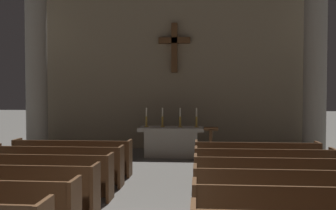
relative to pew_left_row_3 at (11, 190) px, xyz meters
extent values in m
cube|color=brown|center=(0.00, 0.04, -0.05)|extent=(2.97, 0.40, 0.05)
cube|color=brown|center=(0.00, -0.19, 0.22)|extent=(2.97, 0.05, 0.50)
cube|color=brown|center=(0.00, 0.22, -0.28)|extent=(2.97, 0.04, 0.40)
cube|color=brown|center=(1.52, 0.02, 0.00)|extent=(0.06, 0.50, 0.95)
cube|color=brown|center=(0.00, 1.13, -0.05)|extent=(2.97, 0.40, 0.05)
cube|color=brown|center=(0.00, 0.91, 0.22)|extent=(2.97, 0.05, 0.50)
cube|color=brown|center=(0.00, 1.31, -0.28)|extent=(2.97, 0.04, 0.40)
cube|color=brown|center=(1.52, 1.11, 0.00)|extent=(0.06, 0.50, 0.95)
cube|color=brown|center=(0.00, 2.23, -0.05)|extent=(2.97, 0.40, 0.05)
cube|color=brown|center=(0.00, 2.00, 0.22)|extent=(2.97, 0.05, 0.50)
cube|color=brown|center=(0.00, 2.41, -0.28)|extent=(2.97, 0.04, 0.40)
cube|color=brown|center=(1.52, 2.21, 0.00)|extent=(0.06, 0.50, 0.95)
cube|color=brown|center=(0.00, 3.32, -0.05)|extent=(2.97, 0.40, 0.05)
cube|color=brown|center=(0.00, 3.10, 0.22)|extent=(2.97, 0.05, 0.50)
cube|color=brown|center=(0.00, 3.50, -0.28)|extent=(2.97, 0.04, 0.40)
cube|color=brown|center=(1.52, 3.30, 0.00)|extent=(0.06, 0.50, 0.95)
cube|color=brown|center=(-1.52, 3.30, 0.00)|extent=(0.06, 0.50, 0.95)
cube|color=brown|center=(4.76, -1.28, 0.22)|extent=(2.97, 0.05, 0.50)
cube|color=brown|center=(4.76, 0.04, -0.05)|extent=(2.97, 0.40, 0.05)
cube|color=brown|center=(4.76, -0.19, 0.22)|extent=(2.97, 0.05, 0.50)
cube|color=brown|center=(4.76, 0.22, -0.28)|extent=(2.97, 0.04, 0.40)
cube|color=brown|center=(3.25, 0.02, 0.00)|extent=(0.06, 0.50, 0.95)
cube|color=brown|center=(4.76, 1.13, -0.05)|extent=(2.97, 0.40, 0.05)
cube|color=brown|center=(4.76, 0.91, 0.22)|extent=(2.97, 0.05, 0.50)
cube|color=brown|center=(4.76, 1.31, -0.28)|extent=(2.97, 0.04, 0.40)
cube|color=brown|center=(3.25, 1.11, 0.00)|extent=(0.06, 0.50, 0.95)
cube|color=brown|center=(4.76, 2.23, -0.05)|extent=(2.97, 0.40, 0.05)
cube|color=brown|center=(4.76, 2.00, 0.22)|extent=(2.97, 0.05, 0.50)
cube|color=brown|center=(4.76, 2.41, -0.28)|extent=(2.97, 0.04, 0.40)
cube|color=brown|center=(3.25, 2.21, 0.00)|extent=(0.06, 0.50, 0.95)
cube|color=brown|center=(6.28, 2.21, 0.00)|extent=(0.06, 0.50, 0.95)
cube|color=brown|center=(4.76, 3.32, -0.05)|extent=(2.97, 0.40, 0.05)
cube|color=brown|center=(4.76, 3.10, 0.22)|extent=(2.97, 0.05, 0.50)
cube|color=brown|center=(4.76, 3.50, -0.28)|extent=(2.97, 0.04, 0.40)
cube|color=brown|center=(3.25, 3.30, 0.00)|extent=(0.06, 0.50, 0.95)
cube|color=brown|center=(6.28, 3.30, 0.00)|extent=(0.06, 0.50, 0.95)
cube|color=#9E998E|center=(-2.37, 6.52, -0.38)|extent=(1.03, 1.03, 0.20)
cylinder|color=#9E998E|center=(-2.37, 6.52, 2.58)|extent=(0.74, 0.74, 6.11)
cube|color=#9E998E|center=(7.14, 6.52, -0.38)|extent=(1.03, 1.03, 0.20)
cylinder|color=#9E998E|center=(7.14, 6.52, 2.58)|extent=(0.74, 0.74, 6.11)
cube|color=#A8A399|center=(2.38, 6.38, -0.04)|extent=(1.76, 0.72, 0.88)
cube|color=#A8A399|center=(2.38, 6.38, 0.46)|extent=(2.20, 0.90, 0.12)
cube|color=silver|center=(2.38, 6.38, 0.53)|extent=(2.09, 0.86, 0.01)
cylinder|color=#B79338|center=(1.53, 6.38, 0.54)|extent=(0.16, 0.16, 0.02)
cylinder|color=#B79338|center=(1.53, 6.38, 0.71)|extent=(0.07, 0.07, 0.36)
cylinder|color=silver|center=(1.53, 6.38, 1.04)|extent=(0.04, 0.04, 0.29)
cylinder|color=#B79338|center=(2.08, 6.38, 0.54)|extent=(0.16, 0.16, 0.02)
cylinder|color=#B79338|center=(2.08, 6.38, 0.71)|extent=(0.07, 0.07, 0.36)
cylinder|color=silver|center=(2.08, 6.38, 1.04)|extent=(0.04, 0.04, 0.29)
cylinder|color=#B79338|center=(2.68, 6.38, 0.54)|extent=(0.16, 0.16, 0.02)
cylinder|color=#B79338|center=(2.68, 6.38, 0.71)|extent=(0.07, 0.07, 0.36)
cylinder|color=silver|center=(2.68, 6.38, 1.04)|extent=(0.04, 0.04, 0.29)
cylinder|color=#B79338|center=(3.23, 6.38, 0.54)|extent=(0.16, 0.16, 0.02)
cylinder|color=#B79338|center=(3.23, 6.38, 0.71)|extent=(0.07, 0.07, 0.36)
cylinder|color=silver|center=(3.23, 6.38, 1.04)|extent=(0.04, 0.04, 0.29)
cube|color=gray|center=(2.38, 8.26, 3.04)|extent=(10.69, 0.25, 7.03)
cube|color=brown|center=(2.38, 8.02, 3.39)|extent=(0.22, 0.22, 1.87)
cube|color=brown|center=(2.38, 8.02, 3.67)|extent=(1.20, 0.22, 0.22)
cylinder|color=brown|center=(3.68, 5.18, -0.46)|extent=(0.36, 0.36, 0.04)
cylinder|color=brown|center=(3.68, 5.18, 0.05)|extent=(0.10, 0.10, 1.05)
cube|color=brown|center=(3.68, 5.18, 0.60)|extent=(0.44, 0.31, 0.15)
camera|label=1|loc=(3.30, -6.39, 1.73)|focal=40.57mm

